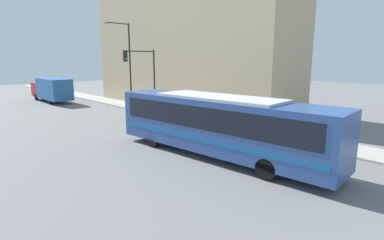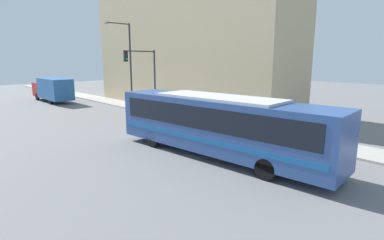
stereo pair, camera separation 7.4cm
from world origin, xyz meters
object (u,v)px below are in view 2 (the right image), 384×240
fire_hydrant (221,120)px  street_lamp (128,59)px  parking_meter (163,105)px  pedestrian_near_corner (162,102)px  city_bus (218,122)px  delivery_truck (52,89)px  traffic_light_pole (145,70)px

fire_hydrant → street_lamp: street_lamp is taller
fire_hydrant → parking_meter: parking_meter is taller
fire_hydrant → pedestrian_near_corner: 9.00m
city_bus → street_lamp: (5.27, 17.23, 3.27)m
street_lamp → city_bus: bearing=-107.0°
delivery_truck → traffic_light_pole: traffic_light_pole is taller
parking_meter → delivery_truck: bearing=104.6°
city_bus → fire_hydrant: bearing=35.5°
delivery_truck → traffic_light_pole: size_ratio=1.44×
delivery_truck → parking_meter: (4.25, -16.30, -0.60)m
parking_meter → street_lamp: (-0.09, 5.74, 4.14)m
traffic_light_pole → parking_meter: traffic_light_pole is taller
delivery_truck → street_lamp: 11.89m
traffic_light_pole → delivery_truck: bearing=102.6°
fire_hydrant → traffic_light_pole: traffic_light_pole is taller
fire_hydrant → traffic_light_pole: 9.19m
street_lamp → fire_hydrant: bearing=-89.6°
city_bus → parking_meter: 12.70m
city_bus → delivery_truck: size_ratio=1.52×
city_bus → traffic_light_pole: traffic_light_pole is taller
parking_meter → street_lamp: street_lamp is taller
parking_meter → fire_hydrant: bearing=-90.0°
delivery_truck → street_lamp: (4.15, -10.56, 3.54)m
city_bus → delivery_truck: 27.81m
fire_hydrant → pedestrian_near_corner: (1.30, 8.90, 0.40)m
pedestrian_near_corner → fire_hydrant: bearing=-98.3°
city_bus → street_lamp: bearing=68.6°
fire_hydrant → traffic_light_pole: size_ratio=0.14×
city_bus → delivery_truck: (1.11, 27.79, -0.27)m
city_bus → parking_meter: city_bus is taller
delivery_truck → pedestrian_near_corner: delivery_truck is taller
traffic_light_pole → pedestrian_near_corner: 3.85m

